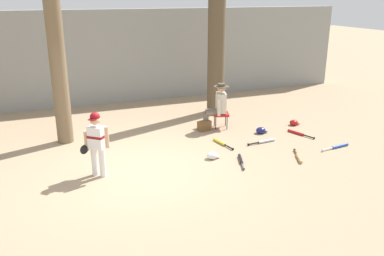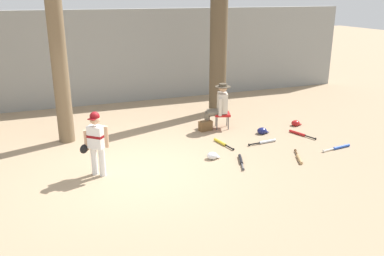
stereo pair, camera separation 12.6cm
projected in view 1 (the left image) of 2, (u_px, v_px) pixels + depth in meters
name	position (u px, v px, depth m)	size (l,w,h in m)	color
ground_plane	(139.00, 171.00, 8.21)	(60.00, 60.00, 0.00)	#9E8466
concrete_back_wall	(92.00, 58.00, 12.74)	(18.00, 0.36, 2.96)	gray
tree_near_player	(54.00, 29.00, 8.99)	(0.51, 0.51, 5.83)	brown
tree_behind_spectator	(216.00, 45.00, 11.65)	(0.65, 0.65, 4.64)	brown
young_ballplayer	(96.00, 140.00, 7.76)	(0.58, 0.43, 1.31)	white
folding_stool	(221.00, 115.00, 10.74)	(0.51, 0.51, 0.41)	red
seated_spectator	(217.00, 105.00, 10.64)	(0.68, 0.53, 1.20)	#6B6051
handbag_beside_stool	(204.00, 126.00, 10.58)	(0.34, 0.18, 0.26)	brown
bat_aluminum_silver	(264.00, 141.00, 9.75)	(0.76, 0.13, 0.07)	#B7BCC6
bat_black_composite	(241.00, 160.00, 8.66)	(0.33, 0.72, 0.07)	black
bat_wood_tan	(298.00, 157.00, 8.79)	(0.37, 0.71, 0.07)	tan
bat_yellow_trainer	(221.00, 143.00, 9.66)	(0.19, 0.79, 0.07)	yellow
bat_red_barrel	(298.00, 133.00, 10.32)	(0.30, 0.78, 0.07)	red
bat_blue_youth	(338.00, 146.00, 9.43)	(0.82, 0.17, 0.07)	#2347AD
batting_helmet_red	(294.00, 123.00, 11.03)	(0.28, 0.21, 0.16)	#A81919
batting_helmet_navy	(261.00, 131.00, 10.39)	(0.30, 0.23, 0.17)	navy
batting_helmet_white	(212.00, 156.00, 8.80)	(0.28, 0.22, 0.16)	silver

